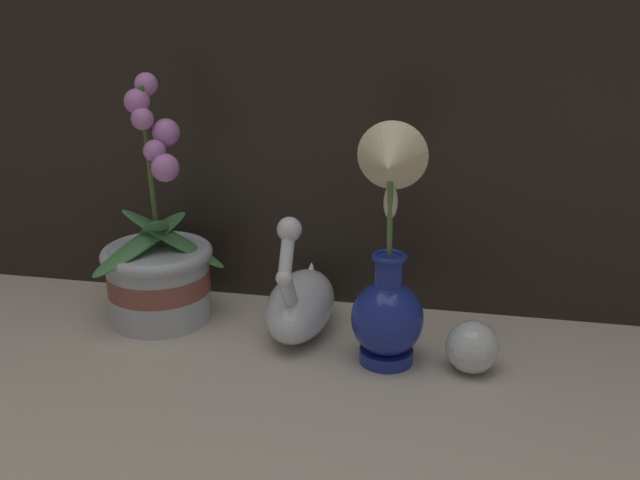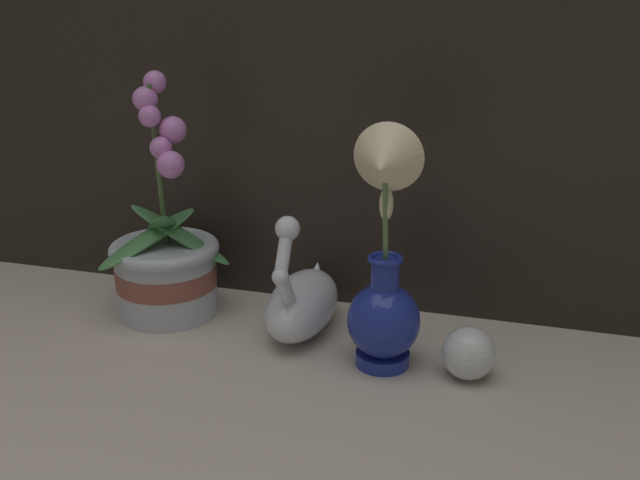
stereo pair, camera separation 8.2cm
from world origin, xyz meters
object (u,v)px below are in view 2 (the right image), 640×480
at_px(orchid_potted_plant, 166,263).
at_px(blue_vase, 384,281).
at_px(glass_sphere, 468,353).
at_px(swan_figurine, 299,300).

bearing_deg(orchid_potted_plant, blue_vase, -12.13).
bearing_deg(glass_sphere, blue_vase, -178.38).
relative_size(blue_vase, glass_sphere, 4.69).
xyz_separation_m(orchid_potted_plant, glass_sphere, (0.47, -0.07, -0.05)).
distance_m(orchid_potted_plant, blue_vase, 0.36).
bearing_deg(orchid_potted_plant, glass_sphere, -8.84).
height_order(orchid_potted_plant, blue_vase, orchid_potted_plant).
relative_size(orchid_potted_plant, blue_vase, 1.12).
xyz_separation_m(orchid_potted_plant, blue_vase, (0.35, -0.08, 0.04)).
xyz_separation_m(swan_figurine, blue_vase, (0.14, -0.07, 0.08)).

